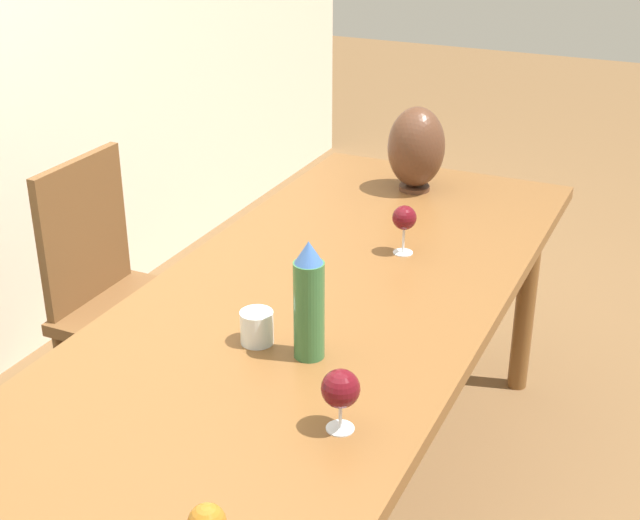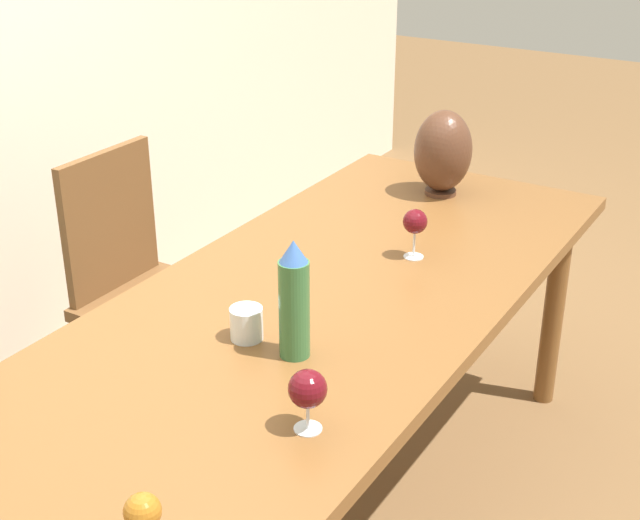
{
  "view_description": "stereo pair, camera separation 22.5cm",
  "coord_description": "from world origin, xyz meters",
  "px_view_note": "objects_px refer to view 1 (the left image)",
  "views": [
    {
      "loc": [
        -1.65,
        -0.86,
        1.81
      ],
      "look_at": [
        0.2,
        0.0,
        0.86
      ],
      "focal_mm": 50.0,
      "sensor_mm": 36.0,
      "label": 1
    },
    {
      "loc": [
        -1.55,
        -1.06,
        1.81
      ],
      "look_at": [
        0.2,
        0.0,
        0.86
      ],
      "focal_mm": 50.0,
      "sensor_mm": 36.0,
      "label": 2
    }
  ],
  "objects_px": {
    "wine_glass_2": "(404,219)",
    "wine_glass_1": "(341,390)",
    "chair_far": "(122,294)",
    "vase": "(416,148)",
    "water_bottle": "(309,302)",
    "water_tumbler": "(257,327)"
  },
  "relations": [
    {
      "from": "vase",
      "to": "water_tumbler",
      "type": "bearing_deg",
      "value": -179.7
    },
    {
      "from": "chair_far",
      "to": "vase",
      "type": "bearing_deg",
      "value": -49.03
    },
    {
      "from": "water_bottle",
      "to": "vase",
      "type": "xyz_separation_m",
      "value": [
        1.12,
        0.14,
        0.01
      ]
    },
    {
      "from": "water_bottle",
      "to": "wine_glass_2",
      "type": "height_order",
      "value": "water_bottle"
    },
    {
      "from": "wine_glass_2",
      "to": "wine_glass_1",
      "type": "bearing_deg",
      "value": -168.22
    },
    {
      "from": "water_tumbler",
      "to": "vase",
      "type": "relative_size",
      "value": 0.28
    },
    {
      "from": "water_tumbler",
      "to": "wine_glass_1",
      "type": "xyz_separation_m",
      "value": [
        -0.23,
        -0.31,
        0.05
      ]
    },
    {
      "from": "water_bottle",
      "to": "wine_glass_2",
      "type": "distance_m",
      "value": 0.62
    },
    {
      "from": "wine_glass_1",
      "to": "wine_glass_2",
      "type": "relative_size",
      "value": 0.94
    },
    {
      "from": "vase",
      "to": "wine_glass_1",
      "type": "relative_size",
      "value": 2.12
    },
    {
      "from": "water_tumbler",
      "to": "wine_glass_1",
      "type": "relative_size",
      "value": 0.59
    },
    {
      "from": "water_tumbler",
      "to": "wine_glass_2",
      "type": "xyz_separation_m",
      "value": [
        0.61,
        -0.14,
        0.07
      ]
    },
    {
      "from": "vase",
      "to": "wine_glass_2",
      "type": "relative_size",
      "value": 1.99
    },
    {
      "from": "water_tumbler",
      "to": "wine_glass_2",
      "type": "relative_size",
      "value": 0.55
    },
    {
      "from": "vase",
      "to": "wine_glass_1",
      "type": "bearing_deg",
      "value": -166.69
    },
    {
      "from": "water_bottle",
      "to": "wine_glass_1",
      "type": "height_order",
      "value": "water_bottle"
    },
    {
      "from": "water_tumbler",
      "to": "vase",
      "type": "height_order",
      "value": "vase"
    },
    {
      "from": "water_bottle",
      "to": "wine_glass_2",
      "type": "bearing_deg",
      "value": 0.01
    },
    {
      "from": "water_bottle",
      "to": "chair_far",
      "type": "distance_m",
      "value": 1.08
    },
    {
      "from": "water_tumbler",
      "to": "chair_far",
      "type": "relative_size",
      "value": 0.08
    },
    {
      "from": "vase",
      "to": "wine_glass_1",
      "type": "distance_m",
      "value": 1.38
    },
    {
      "from": "vase",
      "to": "chair_far",
      "type": "height_order",
      "value": "vase"
    }
  ]
}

